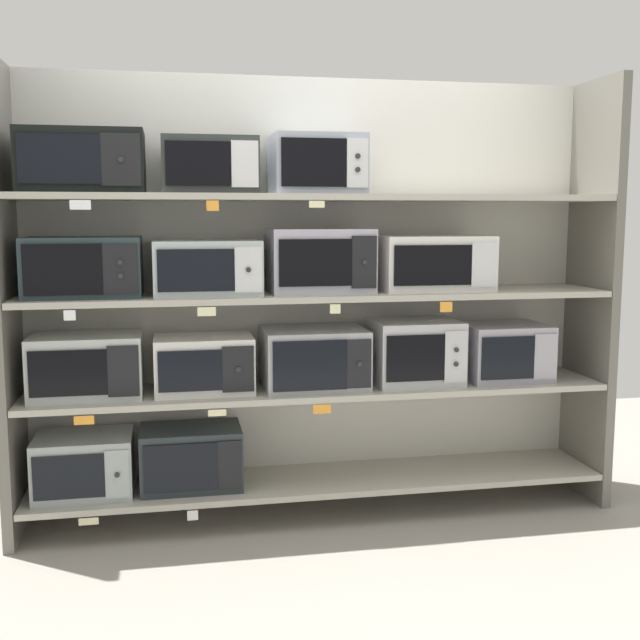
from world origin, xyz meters
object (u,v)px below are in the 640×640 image
(microwave_0, at_px, (84,464))
(microwave_4, at_px, (314,358))
(microwave_12, at_px, (209,166))
(microwave_9, at_px, (320,261))
(microwave_3, at_px, (204,364))
(microwave_7, at_px, (84,267))
(microwave_2, at_px, (87,366))
(microwave_6, at_px, (504,352))
(microwave_13, at_px, (316,165))
(microwave_1, at_px, (191,457))
(microwave_5, at_px, (415,352))
(microwave_11, at_px, (83,162))
(microwave_8, at_px, (207,267))
(microwave_10, at_px, (433,263))

(microwave_0, height_order, microwave_4, microwave_4)
(microwave_4, height_order, microwave_12, microwave_12)
(microwave_9, bearing_deg, microwave_3, 180.00)
(microwave_9, height_order, microwave_12, microwave_12)
(microwave_7, bearing_deg, microwave_2, 175.05)
(microwave_6, relative_size, microwave_13, 0.99)
(microwave_1, bearing_deg, microwave_5, 0.01)
(microwave_9, bearing_deg, microwave_13, -179.09)
(microwave_7, height_order, microwave_12, microwave_12)
(microwave_2, xyz_separation_m, microwave_13, (1.12, -0.00, 0.96))
(microwave_9, bearing_deg, microwave_12, -179.99)
(microwave_3, relative_size, microwave_9, 0.95)
(microwave_4, xyz_separation_m, microwave_11, (-1.09, 0.00, 0.96))
(microwave_1, xyz_separation_m, microwave_11, (-0.46, 0.00, 1.45))
(microwave_6, relative_size, microwave_9, 0.86)
(microwave_5, bearing_deg, microwave_2, 180.00)
(microwave_0, distance_m, microwave_1, 0.51)
(microwave_0, bearing_deg, microwave_2, 0.08)
(microwave_0, bearing_deg, microwave_7, -0.66)
(microwave_2, xyz_separation_m, microwave_7, (0.01, -0.00, 0.47))
(microwave_6, bearing_deg, microwave_12, -180.00)
(microwave_5, xyz_separation_m, microwave_13, (-0.52, -0.00, 0.95))
(microwave_8, relative_size, microwave_10, 0.90)
(microwave_1, relative_size, microwave_4, 0.97)
(microwave_3, height_order, microwave_13, microwave_13)
(microwave_1, xyz_separation_m, microwave_8, (0.10, 0.00, 0.95))
(microwave_6, xyz_separation_m, microwave_12, (-1.54, -0.00, 0.95))
(microwave_1, height_order, microwave_2, microwave_2)
(microwave_0, height_order, microwave_13, microwave_13)
(microwave_9, relative_size, microwave_12, 1.13)
(microwave_0, bearing_deg, microwave_9, 0.00)
(microwave_2, xyz_separation_m, microwave_9, (1.14, -0.00, 0.49))
(microwave_8, distance_m, microwave_11, 0.75)
(microwave_5, xyz_separation_m, microwave_6, (0.49, -0.00, -0.02))
(microwave_7, distance_m, microwave_10, 1.73)
(microwave_5, distance_m, microwave_11, 1.88)
(microwave_9, bearing_deg, microwave_8, -179.99)
(microwave_13, bearing_deg, microwave_10, 0.03)
(microwave_10, relative_size, microwave_12, 1.26)
(microwave_2, bearing_deg, microwave_6, -0.00)
(microwave_2, distance_m, microwave_6, 2.14)
(microwave_2, height_order, microwave_12, microwave_12)
(microwave_7, relative_size, microwave_9, 1.05)
(microwave_3, xyz_separation_m, microwave_12, (0.04, -0.00, 0.96))
(microwave_1, distance_m, microwave_7, 1.07)
(microwave_4, relative_size, microwave_13, 1.17)
(microwave_6, xyz_separation_m, microwave_11, (-2.12, -0.00, 0.97))
(microwave_0, xyz_separation_m, microwave_1, (0.51, -0.00, 0.01))
(microwave_5, xyz_separation_m, microwave_7, (-1.64, -0.00, 0.46))
(microwave_6, height_order, microwave_13, microwave_13)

